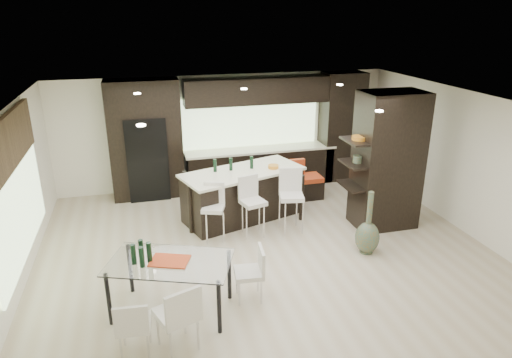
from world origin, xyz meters
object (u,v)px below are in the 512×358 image
object	(u,v)px
floor_vase	(369,223)
chair_far	(134,328)
stool_left	(213,218)
chair_near	(177,318)
kitchen_island	(243,194)
stool_right	(291,207)
bench	(292,188)
stool_mid	(253,213)
chair_end	(249,276)
dining_table	(172,286)

from	to	relation	value
floor_vase	chair_far	bearing A→B (deg)	-158.64
stool_left	chair_far	size ratio (longest dim) A/B	1.16
chair_near	kitchen_island	bearing A→B (deg)	44.28
kitchen_island	stool_right	distance (m)	1.15
stool_right	bench	distance (m)	1.65
stool_mid	bench	distance (m)	2.03
stool_right	chair_end	xyz separation A→B (m)	(-1.35, -1.98, -0.12)
bench	dining_table	bearing A→B (deg)	-131.53
bench	dining_table	world-z (taller)	dining_table
stool_left	bench	bearing A→B (deg)	55.74
chair_near	stool_right	bearing A→B (deg)	27.81
floor_vase	bench	bearing A→B (deg)	99.95
stool_left	chair_far	xyz separation A→B (m)	(-1.49, -2.77, -0.06)
kitchen_island	stool_left	xyz separation A→B (m)	(-0.76, -0.83, -0.07)
stool_right	floor_vase	size ratio (longest dim) A/B	0.86
kitchen_island	bench	size ratio (longest dim) A/B	1.82
stool_right	floor_vase	bearing A→B (deg)	-36.73
chair_far	chair_end	distance (m)	1.83
bench	stool_mid	bearing A→B (deg)	-131.79
kitchen_island	chair_near	bearing A→B (deg)	-132.98
chair_near	chair_end	xyz separation A→B (m)	(1.14, 0.80, -0.06)
stool_right	floor_vase	distance (m)	1.56
stool_left	dining_table	world-z (taller)	stool_left
kitchen_island	chair_end	size ratio (longest dim) A/B	3.21
floor_vase	chair_far	xyz separation A→B (m)	(-4.05, -1.58, -0.21)
chair_near	chair_end	world-z (taller)	chair_near
kitchen_island	bench	distance (m)	1.51
stool_mid	dining_table	world-z (taller)	stool_mid
kitchen_island	stool_left	bearing A→B (deg)	-150.26
stool_mid	chair_far	size ratio (longest dim) A/B	1.24
stool_left	dining_table	size ratio (longest dim) A/B	0.52
stool_mid	chair_end	distance (m)	2.08
dining_table	stool_left	bearing A→B (deg)	86.01
stool_mid	floor_vase	bearing A→B (deg)	-47.97
stool_right	bench	bearing A→B (deg)	81.14
stool_left	stool_right	world-z (taller)	stool_right
floor_vase	dining_table	bearing A→B (deg)	-166.88
chair_near	dining_table	bearing A→B (deg)	69.58
chair_end	floor_vase	bearing A→B (deg)	-65.12
chair_near	chair_end	bearing A→B (deg)	14.67
kitchen_island	stool_right	world-z (taller)	kitchen_island
floor_vase	chair_end	xyz separation A→B (m)	(-2.38, -0.82, -0.20)
chair_near	bench	bearing A→B (deg)	34.31
dining_table	chair_end	bearing A→B (deg)	21.47
stool_left	chair_end	bearing A→B (deg)	-64.84
stool_mid	stool_right	world-z (taller)	stool_right
chair_end	stool_right	bearing A→B (deg)	-28.30
stool_mid	kitchen_island	bearing A→B (deg)	75.11
bench	chair_far	world-z (taller)	chair_far
stool_left	floor_vase	size ratio (longest dim) A/B	0.76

